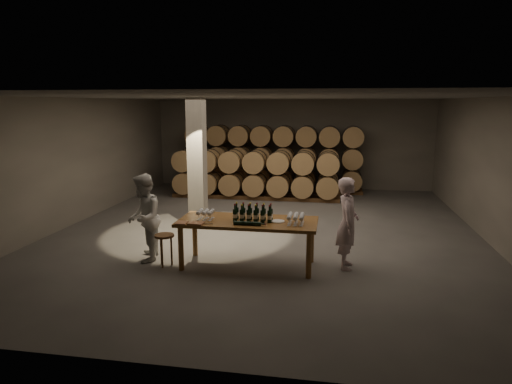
% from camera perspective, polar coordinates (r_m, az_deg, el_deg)
% --- Properties ---
extents(room, '(12.00, 12.00, 12.00)m').
position_cam_1_polar(room, '(11.46, -7.37, 3.62)').
color(room, '#504D4B').
rests_on(room, ground).
extents(tasting_table, '(2.60, 1.10, 0.90)m').
position_cam_1_polar(tasting_table, '(8.60, -1.04, -4.21)').
color(tasting_table, brown).
rests_on(tasting_table, ground).
extents(barrel_stack_back, '(6.26, 0.95, 2.31)m').
position_cam_1_polar(barrel_stack_back, '(16.10, 2.15, 4.36)').
color(barrel_stack_back, '#54361C').
rests_on(barrel_stack_back, ground).
extents(barrel_stack_front, '(5.48, 0.95, 1.57)m').
position_cam_1_polar(barrel_stack_front, '(14.84, -0.08, 2.36)').
color(barrel_stack_front, '#54361C').
rests_on(barrel_stack_front, ground).
extents(bottle_cluster, '(0.73, 0.23, 0.33)m').
position_cam_1_polar(bottle_cluster, '(8.50, -0.40, -2.86)').
color(bottle_cluster, black).
rests_on(bottle_cluster, tasting_table).
extents(lying_bottles, '(0.59, 0.07, 0.07)m').
position_cam_1_polar(lying_bottles, '(8.21, -1.03, -3.94)').
color(lying_bottles, black).
rests_on(lying_bottles, tasting_table).
extents(glass_cluster_left, '(0.31, 0.31, 0.18)m').
position_cam_1_polar(glass_cluster_left, '(8.69, -6.33, -2.54)').
color(glass_cluster_left, silver).
rests_on(glass_cluster_left, tasting_table).
extents(glass_cluster_right, '(0.31, 0.42, 0.18)m').
position_cam_1_polar(glass_cluster_right, '(8.35, 5.01, -3.07)').
color(glass_cluster_right, silver).
rests_on(glass_cluster_right, tasting_table).
extents(plate, '(0.25, 0.25, 0.01)m').
position_cam_1_polar(plate, '(8.48, 2.75, -3.67)').
color(plate, silver).
rests_on(plate, tasting_table).
extents(notebook_near, '(0.29, 0.24, 0.03)m').
position_cam_1_polar(notebook_near, '(8.37, -7.51, -3.90)').
color(notebook_near, brown).
rests_on(notebook_near, tasting_table).
extents(notebook_corner, '(0.20, 0.25, 0.02)m').
position_cam_1_polar(notebook_corner, '(8.46, -9.26, -3.81)').
color(notebook_corner, brown).
rests_on(notebook_corner, tasting_table).
extents(pen, '(0.15, 0.05, 0.01)m').
position_cam_1_polar(pen, '(8.35, -5.96, -3.98)').
color(pen, black).
rests_on(pen, tasting_table).
extents(stool, '(0.37, 0.37, 0.62)m').
position_cam_1_polar(stool, '(8.86, -11.37, -5.94)').
color(stool, '#54361C').
rests_on(stool, ground).
extents(person_man, '(0.43, 0.64, 1.73)m').
position_cam_1_polar(person_man, '(8.67, 11.38, -3.84)').
color(person_man, beige).
rests_on(person_man, ground).
extents(person_woman, '(0.85, 0.98, 1.73)m').
position_cam_1_polar(person_woman, '(9.17, -13.86, -3.16)').
color(person_woman, silver).
rests_on(person_woman, ground).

